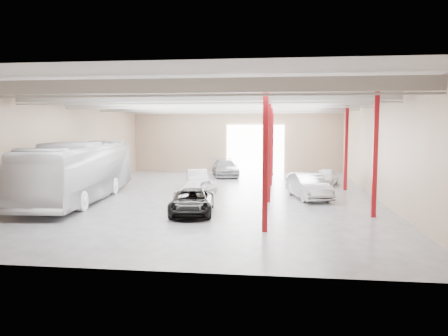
% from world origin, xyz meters
% --- Properties ---
extents(depot_shell, '(22.12, 32.12, 7.06)m').
position_xyz_m(depot_shell, '(0.13, 0.48, 4.98)').
color(depot_shell, '#46464B').
rests_on(depot_shell, ground).
extents(coach_bus, '(4.45, 14.09, 3.86)m').
position_xyz_m(coach_bus, '(-8.50, -2.90, 1.93)').
color(coach_bus, silver).
rests_on(coach_bus, ground).
extents(black_sedan, '(2.80, 5.16, 1.37)m').
position_xyz_m(black_sedan, '(-0.34, -6.40, 0.69)').
color(black_sedan, black).
rests_on(black_sedan, ground).
extents(car_row_a, '(2.82, 4.23, 1.34)m').
position_xyz_m(car_row_a, '(-1.09, -1.20, 0.67)').
color(car_row_a, silver).
rests_on(car_row_a, ground).
extents(car_row_b, '(2.65, 4.62, 1.44)m').
position_xyz_m(car_row_b, '(-2.00, 4.00, 0.72)').
color(car_row_b, silver).
rests_on(car_row_b, ground).
extents(car_row_c, '(3.53, 5.98, 1.63)m').
position_xyz_m(car_row_c, '(-0.72, 12.00, 0.81)').
color(car_row_c, gray).
rests_on(car_row_c, ground).
extents(car_right_near, '(3.09, 5.49, 1.71)m').
position_xyz_m(car_right_near, '(6.43, -0.30, 0.86)').
color(car_right_near, '#A2A2A7').
rests_on(car_right_near, ground).
extents(car_right_far, '(2.79, 4.38, 1.39)m').
position_xyz_m(car_right_far, '(8.30, 6.55, 0.69)').
color(car_right_far, white).
rests_on(car_right_far, ground).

